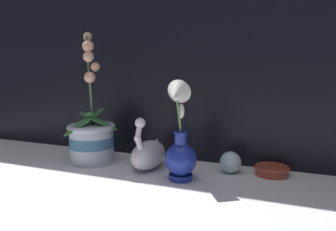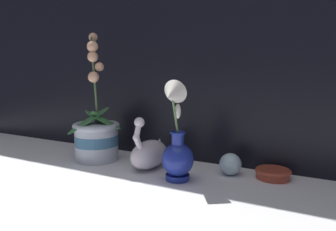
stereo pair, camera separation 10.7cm
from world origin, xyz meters
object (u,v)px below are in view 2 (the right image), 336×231
(orchid_potted_plant, at_px, (96,135))
(glass_sphere, at_px, (230,164))
(swan_figurine, at_px, (149,153))
(amber_dish, at_px, (273,173))
(blue_vase, at_px, (177,148))

(orchid_potted_plant, distance_m, glass_sphere, 0.50)
(swan_figurine, bearing_deg, orchid_potted_plant, -178.28)
(orchid_potted_plant, height_order, amber_dish, orchid_potted_plant)
(swan_figurine, xyz_separation_m, blue_vase, (0.14, -0.07, 0.05))
(amber_dish, bearing_deg, blue_vase, -148.64)
(swan_figurine, bearing_deg, blue_vase, -27.44)
(swan_figurine, relative_size, amber_dish, 1.72)
(glass_sphere, bearing_deg, swan_figurine, -168.12)
(orchid_potted_plant, relative_size, swan_figurine, 2.45)
(blue_vase, height_order, glass_sphere, blue_vase)
(orchid_potted_plant, xyz_separation_m, swan_figurine, (0.22, 0.01, -0.04))
(orchid_potted_plant, distance_m, blue_vase, 0.37)
(glass_sphere, bearing_deg, blue_vase, -135.15)
(swan_figurine, xyz_separation_m, glass_sphere, (0.27, 0.06, -0.02))
(orchid_potted_plant, xyz_separation_m, glass_sphere, (0.49, 0.06, -0.06))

